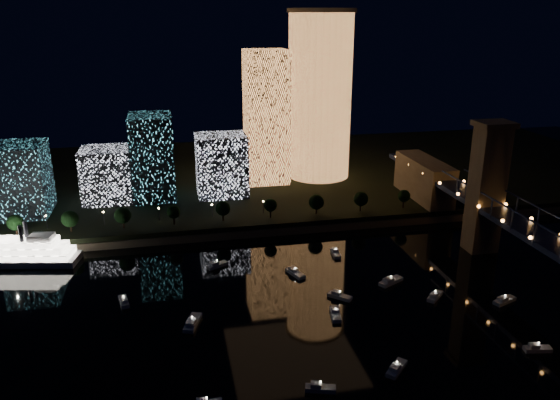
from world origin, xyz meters
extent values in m
plane|color=black|center=(0.00, 0.00, 0.00)|extent=(520.00, 520.00, 0.00)
cube|color=black|center=(0.00, 160.00, 2.50)|extent=(420.00, 160.00, 5.00)
cube|color=#6B5E4C|center=(0.00, 82.00, 1.50)|extent=(420.00, 6.00, 3.00)
cylinder|color=#F6994E|center=(26.79, 145.60, 46.11)|extent=(32.00, 32.00, 82.21)
cylinder|color=#6B5E4C|center=(26.79, 145.60, 88.21)|extent=(34.00, 34.00, 2.00)
cube|color=#F6994E|center=(-1.74, 141.59, 37.74)|extent=(20.58, 20.58, 65.48)
cube|color=white|center=(-26.54, 123.67, 19.36)|extent=(23.33, 19.74, 28.71)
cube|color=#5DE6FF|center=(-57.76, 126.90, 24.29)|extent=(19.29, 25.08, 38.58)
cube|color=white|center=(-77.64, 126.44, 17.07)|extent=(24.14, 21.95, 24.14)
cube|color=#5DE6FF|center=(-112.61, 115.04, 20.19)|extent=(21.70, 23.87, 30.38)
cube|color=#6B5E4C|center=(65.00, 50.00, 24.00)|extent=(11.00, 9.00, 48.00)
cube|color=#6B5E4C|center=(65.00, 50.00, 49.00)|extent=(13.00, 11.00, 2.00)
cube|color=#6B5E4C|center=(65.00, 100.00, 11.50)|extent=(12.00, 40.00, 23.00)
cube|color=#162149|center=(60.00, 12.00, 21.50)|extent=(0.50, 0.50, 7.00)
cube|color=#162149|center=(60.00, 36.00, 21.50)|extent=(0.50, 0.50, 7.00)
cube|color=#162149|center=(60.00, 60.00, 21.50)|extent=(0.50, 0.50, 7.00)
sphere|color=#FF9138|center=(59.50, 45.00, 19.80)|extent=(1.20, 1.20, 1.20)
sphere|color=#FF9138|center=(59.50, 90.00, 19.80)|extent=(1.20, 1.20, 1.20)
cube|color=silver|center=(-109.55, 74.29, 1.23)|extent=(50.30, 20.72, 2.45)
cube|color=white|center=(-109.55, 74.29, 3.58)|extent=(46.09, 18.91, 2.25)
cube|color=white|center=(-109.55, 74.29, 5.82)|extent=(41.88, 17.10, 2.25)
cube|color=white|center=(-109.55, 74.29, 8.07)|extent=(35.67, 14.88, 2.25)
cube|color=silver|center=(-97.53, 71.87, 10.01)|extent=(9.23, 7.63, 1.84)
cylinder|color=black|center=(-103.94, 71.08, 12.26)|extent=(1.43, 1.43, 6.13)
cylinder|color=black|center=(-103.14, 75.09, 12.26)|extent=(1.43, 1.43, 6.13)
cube|color=silver|center=(30.40, 18.03, 0.60)|extent=(7.45, 7.10, 1.20)
cube|color=silver|center=(29.53, 17.24, 1.70)|extent=(3.38, 3.34, 1.00)
sphere|color=white|center=(30.40, 18.03, 2.60)|extent=(0.36, 0.36, 0.36)
cube|color=silver|center=(3.22, -14.73, 0.60)|extent=(7.76, 7.71, 1.20)
cube|color=silver|center=(2.33, -15.61, 1.70)|extent=(3.58, 3.57, 1.00)
sphere|color=white|center=(3.22, -14.73, 2.60)|extent=(0.36, 0.36, 0.36)
cube|color=silver|center=(20.65, 30.70, 0.60)|extent=(9.81, 7.13, 1.20)
cube|color=silver|center=(19.39, 30.03, 1.70)|extent=(4.09, 3.74, 1.00)
sphere|color=white|center=(20.65, 30.70, 2.60)|extent=(0.36, 0.36, 0.36)
cube|color=silver|center=(-67.23, 34.89, 0.60)|extent=(3.98, 7.98, 1.20)
cube|color=silver|center=(-66.99, 33.77, 1.70)|extent=(2.50, 3.03, 1.00)
sphere|color=white|center=(-67.23, 34.89, 2.60)|extent=(0.36, 0.36, 0.36)
sphere|color=white|center=(-45.35, -18.56, 2.60)|extent=(0.36, 0.36, 0.36)
cube|color=silver|center=(-35.81, 55.25, 0.60)|extent=(8.20, 6.05, 1.20)
cube|color=silver|center=(-36.86, 54.68, 1.70)|extent=(3.43, 3.15, 1.00)
sphere|color=white|center=(-35.81, 55.25, 2.60)|extent=(0.36, 0.36, 0.36)
cube|color=silver|center=(-9.72, 43.21, 0.60)|extent=(5.80, 9.17, 1.20)
cube|color=silver|center=(-10.20, 44.43, 1.70)|extent=(3.23, 3.68, 1.00)
sphere|color=white|center=(-9.72, 43.21, 2.60)|extent=(0.36, 0.36, 0.36)
cube|color=silver|center=(50.66, 10.99, 0.60)|extent=(8.74, 5.41, 1.20)
cube|color=silver|center=(49.49, 10.56, 1.70)|extent=(3.49, 3.05, 1.00)
sphere|color=white|center=(50.66, 10.99, 2.60)|extent=(0.36, 0.36, 0.36)
cube|color=silver|center=(0.45, 24.23, 0.60)|extent=(7.49, 7.21, 1.20)
cube|color=silver|center=(-0.41, 25.04, 1.70)|extent=(3.41, 3.38, 1.00)
sphere|color=white|center=(0.45, 24.23, 2.60)|extent=(0.36, 0.36, 0.36)
cube|color=silver|center=(-18.00, -18.40, 0.60)|extent=(7.78, 4.37, 1.20)
cube|color=silver|center=(-19.06, -18.09, 1.70)|extent=(3.03, 2.58, 1.00)
sphere|color=white|center=(-18.00, -18.40, 2.60)|extent=(0.36, 0.36, 0.36)
cube|color=silver|center=(44.03, -14.48, 0.60)|extent=(7.60, 3.51, 1.20)
cube|color=silver|center=(42.95, -14.30, 1.70)|extent=(2.84, 2.29, 1.00)
sphere|color=white|center=(44.03, -14.48, 2.60)|extent=(0.36, 0.36, 0.36)
cube|color=silver|center=(-46.69, 17.95, 0.60)|extent=(6.19, 10.41, 1.20)
cube|color=silver|center=(-47.17, 16.54, 1.70)|extent=(3.56, 4.11, 1.00)
sphere|color=white|center=(-46.69, 17.95, 2.60)|extent=(0.36, 0.36, 0.36)
cube|color=silver|center=(9.06, 56.20, 0.60)|extent=(3.14, 8.04, 1.20)
cube|color=silver|center=(9.15, 57.38, 1.70)|extent=(2.26, 2.91, 1.00)
sphere|color=white|center=(9.06, 56.20, 2.60)|extent=(0.36, 0.36, 0.36)
cube|color=silver|center=(-4.18, 13.90, 0.60)|extent=(4.10, 8.80, 1.20)
cube|color=silver|center=(-3.97, 15.15, 1.70)|extent=(2.67, 3.29, 1.00)
sphere|color=white|center=(-4.18, 13.90, 2.60)|extent=(0.36, 0.36, 0.36)
cylinder|color=black|center=(-110.00, 88.00, 7.00)|extent=(0.70, 0.70, 4.00)
sphere|color=black|center=(-110.00, 88.00, 10.50)|extent=(6.22, 6.22, 6.22)
cylinder|color=black|center=(-90.00, 88.00, 7.00)|extent=(0.70, 0.70, 4.00)
sphere|color=black|center=(-90.00, 88.00, 10.50)|extent=(6.66, 6.66, 6.66)
cylinder|color=black|center=(-70.00, 88.00, 7.00)|extent=(0.70, 0.70, 4.00)
sphere|color=black|center=(-70.00, 88.00, 10.50)|extent=(6.74, 6.74, 6.74)
cylinder|color=black|center=(-50.00, 88.00, 7.00)|extent=(0.70, 0.70, 4.00)
sphere|color=black|center=(-50.00, 88.00, 10.50)|extent=(5.56, 5.56, 5.56)
cylinder|color=black|center=(-30.00, 88.00, 7.00)|extent=(0.70, 0.70, 4.00)
sphere|color=black|center=(-30.00, 88.00, 10.50)|extent=(6.17, 6.17, 6.17)
cylinder|color=black|center=(-10.00, 88.00, 7.00)|extent=(0.70, 0.70, 4.00)
sphere|color=black|center=(-10.00, 88.00, 10.50)|extent=(5.61, 5.61, 5.61)
cylinder|color=black|center=(10.00, 88.00, 7.00)|extent=(0.70, 0.70, 4.00)
sphere|color=black|center=(10.00, 88.00, 10.50)|extent=(6.59, 6.59, 6.59)
cylinder|color=black|center=(30.00, 88.00, 7.00)|extent=(0.70, 0.70, 4.00)
sphere|color=black|center=(30.00, 88.00, 10.50)|extent=(6.38, 6.38, 6.38)
cylinder|color=black|center=(50.00, 88.00, 7.00)|extent=(0.70, 0.70, 4.00)
sphere|color=black|center=(50.00, 88.00, 10.50)|extent=(5.48, 5.48, 5.48)
cylinder|color=black|center=(-100.00, 94.00, 7.50)|extent=(0.24, 0.24, 5.00)
sphere|color=#FFCC7F|center=(-100.00, 94.00, 10.30)|extent=(0.70, 0.70, 0.70)
cylinder|color=black|center=(-78.00, 94.00, 7.50)|extent=(0.24, 0.24, 5.00)
sphere|color=#FFCC7F|center=(-78.00, 94.00, 10.30)|extent=(0.70, 0.70, 0.70)
cylinder|color=black|center=(-56.00, 94.00, 7.50)|extent=(0.24, 0.24, 5.00)
sphere|color=#FFCC7F|center=(-56.00, 94.00, 10.30)|extent=(0.70, 0.70, 0.70)
cylinder|color=black|center=(-34.00, 94.00, 7.50)|extent=(0.24, 0.24, 5.00)
sphere|color=#FFCC7F|center=(-34.00, 94.00, 10.30)|extent=(0.70, 0.70, 0.70)
cylinder|color=black|center=(-12.00, 94.00, 7.50)|extent=(0.24, 0.24, 5.00)
sphere|color=#FFCC7F|center=(-12.00, 94.00, 10.30)|extent=(0.70, 0.70, 0.70)
cylinder|color=black|center=(10.00, 94.00, 7.50)|extent=(0.24, 0.24, 5.00)
sphere|color=#FFCC7F|center=(10.00, 94.00, 10.30)|extent=(0.70, 0.70, 0.70)
cylinder|color=black|center=(32.00, 94.00, 7.50)|extent=(0.24, 0.24, 5.00)
sphere|color=#FFCC7F|center=(32.00, 94.00, 10.30)|extent=(0.70, 0.70, 0.70)
camera|label=1|loc=(-49.98, -124.11, 86.37)|focal=35.00mm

